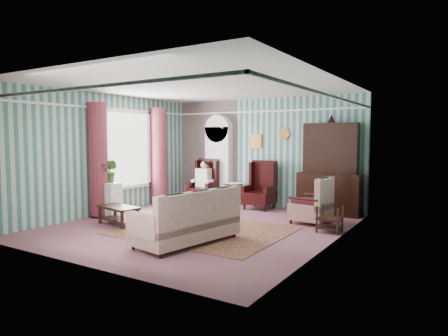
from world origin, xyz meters
The scene contains 17 objects.
floor centered at (0.00, 0.00, 0.00)m, with size 6.00×6.00×0.00m, color #824C58.
room_shell centered at (-0.62, 0.18, 2.01)m, with size 5.53×6.02×2.91m.
bookcase centered at (-1.35, 2.84, 1.12)m, with size 0.80×0.28×2.24m, color white.
dresser_hutch centered at (1.90, 2.72, 1.18)m, with size 1.50×0.56×2.36m, color black.
wingback_left centered at (-1.60, 2.45, 0.62)m, with size 0.76×0.80×1.25m, color black.
wingback_right centered at (0.15, 2.45, 0.62)m, with size 0.76×0.80×1.25m, color black.
seated_woman centered at (-1.60, 2.45, 0.59)m, with size 0.44×0.40×1.18m, color white, non-canonical shape.
round_side_table centered at (-0.70, 2.60, 0.30)m, with size 0.50×0.50×0.60m, color black.
nest_table centered at (2.47, 0.90, 0.27)m, with size 0.45×0.38×0.54m, color black.
plant_stand centered at (-2.40, -0.30, 0.40)m, with size 0.55×0.35×0.80m, color silver.
rug centered at (0.30, -0.30, 0.01)m, with size 3.20×2.60×0.01m, color #431B16.
sofa centered at (0.58, -1.23, 0.45)m, with size 1.95×0.90×0.90m, color #C5B498.
floral_armchair centered at (1.87, 1.50, 0.52)m, with size 0.83×0.89×1.05m, color beige.
coffee_table centered at (-1.54, -0.81, 0.20)m, with size 0.97×0.47×0.40m, color black.
potted_plant_a centered at (-2.46, -0.43, 1.03)m, with size 0.41×0.35×0.45m, color #1B4B17.
potted_plant_b centered at (-2.36, -0.24, 1.07)m, with size 0.29×0.24×0.54m, color #21551A.
potted_plant_c centered at (-2.46, -0.21, 1.01)m, with size 0.23×0.23×0.42m, color #235319.
Camera 1 is at (4.76, -6.74, 1.86)m, focal length 32.00 mm.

